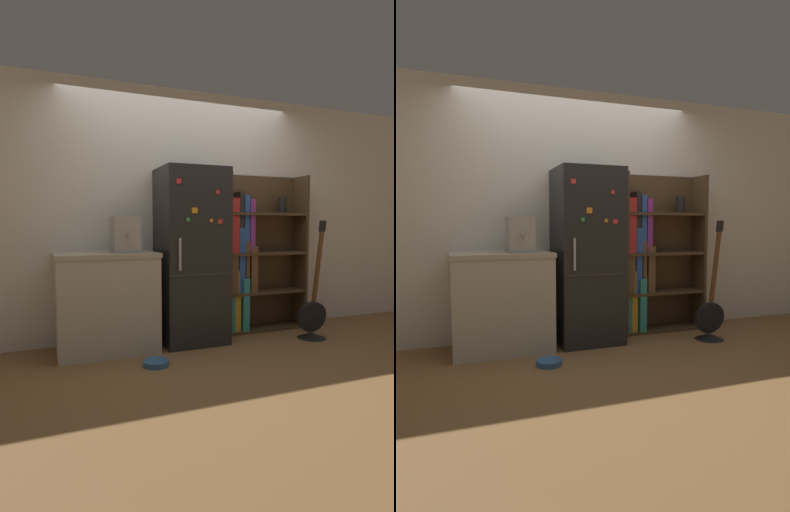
# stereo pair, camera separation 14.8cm
# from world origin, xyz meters

# --- Properties ---
(ground_plane) EXTENTS (16.00, 16.00, 0.00)m
(ground_plane) POSITION_xyz_m (0.00, 0.00, 0.00)
(ground_plane) COLOR olive
(wall_back) EXTENTS (8.00, 0.05, 2.60)m
(wall_back) POSITION_xyz_m (0.00, 0.47, 1.30)
(wall_back) COLOR silver
(wall_back) RESTS_ON ground_plane
(refrigerator) EXTENTS (0.64, 0.60, 1.75)m
(refrigerator) POSITION_xyz_m (-0.00, 0.16, 0.87)
(refrigerator) COLOR black
(refrigerator) RESTS_ON ground_plane
(bookshelf) EXTENTS (0.99, 0.31, 1.74)m
(bookshelf) POSITION_xyz_m (0.77, 0.33, 0.81)
(bookshelf) COLOR #4C3823
(bookshelf) RESTS_ON ground_plane
(kitchen_counter) EXTENTS (0.92, 0.60, 0.93)m
(kitchen_counter) POSITION_xyz_m (-0.85, 0.16, 0.47)
(kitchen_counter) COLOR #BCB7A8
(kitchen_counter) RESTS_ON ground_plane
(espresso_machine) EXTENTS (0.24, 0.36, 0.33)m
(espresso_machine) POSITION_xyz_m (-0.68, 0.11, 1.10)
(espresso_machine) COLOR #A5A39E
(espresso_machine) RESTS_ON kitchen_counter
(guitar) EXTENTS (0.33, 0.30, 1.23)m
(guitar) POSITION_xyz_m (1.22, -0.21, 0.18)
(guitar) COLOR black
(guitar) RESTS_ON ground_plane
(pet_bowl) EXTENTS (0.22, 0.22, 0.05)m
(pet_bowl) POSITION_xyz_m (-0.53, -0.40, 0.03)
(pet_bowl) COLOR #3366A5
(pet_bowl) RESTS_ON ground_plane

